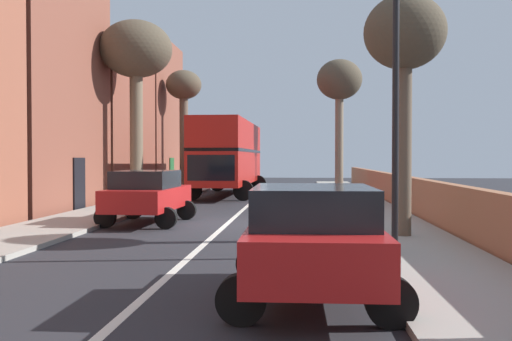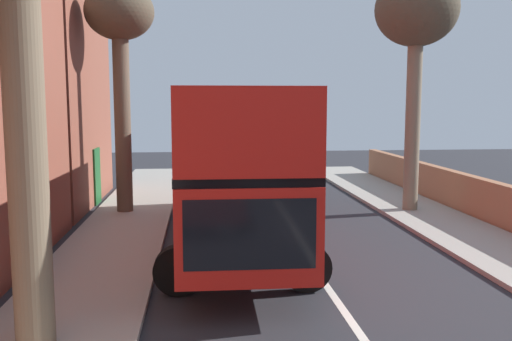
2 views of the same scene
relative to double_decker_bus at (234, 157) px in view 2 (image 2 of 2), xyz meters
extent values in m
cube|color=black|center=(-4.77, -1.43, -1.31)|extent=(0.08, 1.10, 2.10)
cube|color=brown|center=(-6.80, 6.57, 2.64)|extent=(4.00, 7.68, 9.99)
cube|color=#194C23|center=(-4.77, 6.57, -1.31)|extent=(0.08, 1.10, 2.10)
cube|color=#B21A13|center=(0.00, 0.01, -0.81)|extent=(2.67, 11.40, 1.70)
cube|color=black|center=(0.00, 0.01, 0.12)|extent=(2.69, 11.29, 0.16)
cube|color=#B21A13|center=(0.00, 0.01, 0.95)|extent=(2.67, 11.40, 1.50)
cube|color=black|center=(-0.08, -5.65, -0.72)|extent=(2.20, 0.09, 1.19)
cylinder|color=black|center=(1.22, -3.87, -1.86)|extent=(1.00, 0.31, 1.00)
cylinder|color=black|center=(-1.34, -3.84, -1.86)|extent=(1.00, 0.31, 1.00)
cylinder|color=black|center=(1.34, 3.86, -1.86)|extent=(1.00, 0.31, 1.00)
cylinder|color=black|center=(-1.22, 3.89, -1.86)|extent=(1.00, 0.31, 1.00)
cylinder|color=brown|center=(-3.42, -6.11, 0.89)|extent=(0.59, 0.59, 6.24)
cylinder|color=#7A6B56|center=(6.35, 3.67, 0.87)|extent=(0.50, 0.50, 6.22)
ellipsoid|color=#4C4233|center=(6.35, 3.67, 4.53)|extent=(2.76, 2.76, 2.46)
cylinder|color=brown|center=(-3.46, 4.40, 0.86)|extent=(0.54, 0.54, 6.19)
ellipsoid|color=#4C4233|center=(-3.46, 4.40, 4.41)|extent=(2.27, 2.27, 1.85)
camera|label=1|loc=(4.04, -31.13, -0.27)|focal=39.52mm
camera|label=2|loc=(-0.88, -14.45, 1.43)|focal=38.53mm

